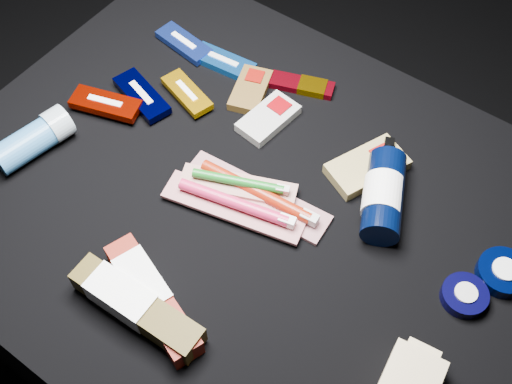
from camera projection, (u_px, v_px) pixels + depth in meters
The scene contains 20 objects.
ground at pixel (247, 302), 1.35m from camera, with size 3.00×3.00×0.00m, color black.
cloth_table at pixel (246, 258), 1.18m from camera, with size 0.98×0.78×0.40m, color black.
luna_bar_0 at pixel (224, 62), 1.17m from camera, with size 0.12×0.06×0.02m.
luna_bar_1 at pixel (184, 43), 1.19m from camera, with size 0.12×0.06×0.01m.
luna_bar_2 at pixel (142, 95), 1.12m from camera, with size 0.13×0.08×0.02m.
luna_bar_3 at pixel (187, 93), 1.12m from camera, with size 0.11×0.07×0.01m.
luna_bar_4 at pixel (106, 104), 1.10m from camera, with size 0.13×0.08×0.02m.
clif_bar_0 at pixel (251, 88), 1.13m from camera, with size 0.08×0.11×0.02m.
clif_bar_1 at pixel (270, 117), 1.10m from camera, with size 0.07×0.11×0.02m.
clif_bar_2 at pixel (370, 165), 1.04m from camera, with size 0.11×0.14×0.02m.
power_bar at pixel (305, 86), 1.14m from camera, with size 0.12×0.07×0.01m.
lotion_bottle at pixel (384, 195), 0.98m from camera, with size 0.12×0.19×0.06m.
cream_tin_upper at pixel (503, 273), 0.93m from camera, with size 0.08×0.08×0.02m.
cream_tin_lower at pixel (464, 295), 0.91m from camera, with size 0.07×0.07×0.02m.
deodorant_stick at pixel (34, 139), 1.05m from camera, with size 0.08×0.14×0.06m.
toothbrush_pack_0 at pixel (258, 195), 1.01m from camera, with size 0.25×0.08×0.03m.
toothbrush_pack_1 at pixel (236, 205), 0.99m from camera, with size 0.23×0.10×0.03m.
toothbrush_pack_2 at pixel (240, 184), 1.00m from camera, with size 0.19×0.11×0.02m.
toothpaste_carton_red at pixel (150, 293), 0.90m from camera, with size 0.21×0.11×0.04m.
toothpaste_carton_green at pixel (132, 304), 0.89m from camera, with size 0.21×0.05×0.04m.
Camera 1 is at (0.34, -0.44, 1.25)m, focal length 45.00 mm.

